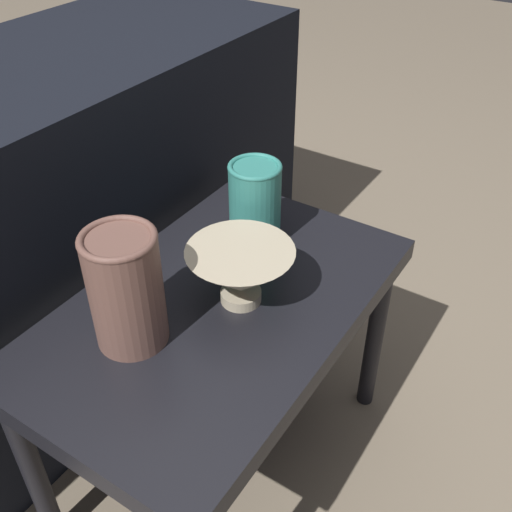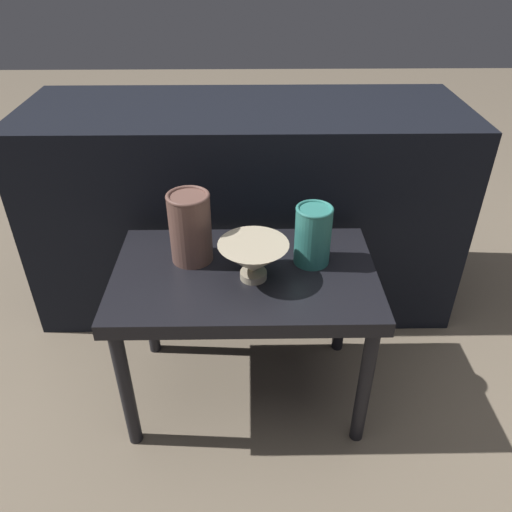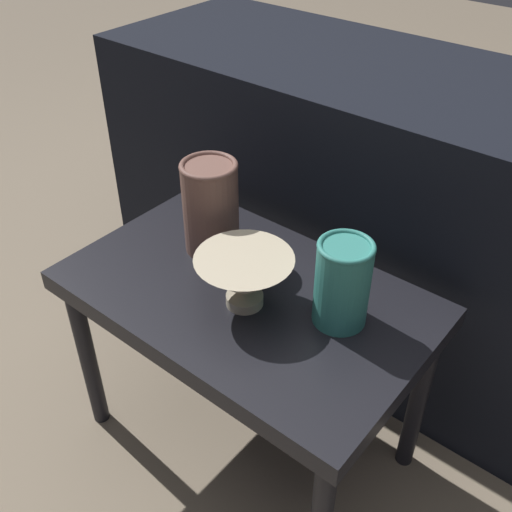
% 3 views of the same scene
% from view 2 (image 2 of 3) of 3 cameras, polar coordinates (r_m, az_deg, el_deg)
% --- Properties ---
extents(ground_plane, '(8.00, 8.00, 0.00)m').
position_cam_2_polar(ground_plane, '(1.58, -1.10, -14.88)').
color(ground_plane, '#7F705B').
extents(table, '(0.68, 0.42, 0.44)m').
position_cam_2_polar(table, '(1.31, -1.28, -3.65)').
color(table, black).
rests_on(table, ground_plane).
extents(couch_backdrop, '(1.41, 0.50, 0.71)m').
position_cam_2_polar(couch_backdrop, '(1.76, -1.22, 5.64)').
color(couch_backdrop, black).
rests_on(couch_backdrop, ground_plane).
extents(bowl, '(0.17, 0.17, 0.10)m').
position_cam_2_polar(bowl, '(1.22, -0.30, -0.30)').
color(bowl, '#C1B293').
rests_on(bowl, table).
extents(vase_textured_left, '(0.11, 0.11, 0.19)m').
position_cam_2_polar(vase_textured_left, '(1.29, -7.52, 3.34)').
color(vase_textured_left, brown).
rests_on(vase_textured_left, table).
extents(vase_colorful_right, '(0.10, 0.10, 0.16)m').
position_cam_2_polar(vase_colorful_right, '(1.28, 6.52, 2.46)').
color(vase_colorful_right, teal).
rests_on(vase_colorful_right, table).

